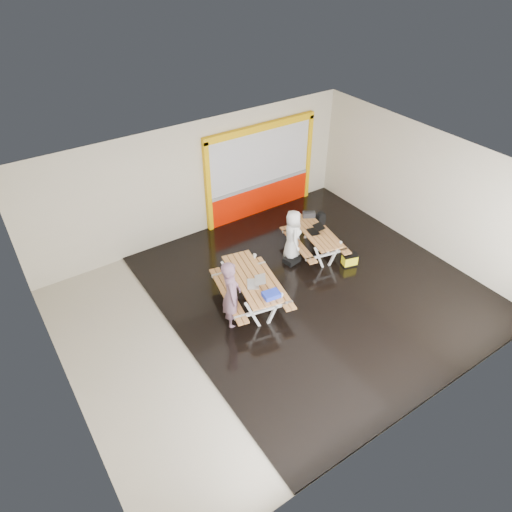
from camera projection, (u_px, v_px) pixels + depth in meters
room at (278, 249)px, 10.54m from camera, size 10.02×8.02×3.52m
deck at (314, 287)px, 12.13m from camera, size 7.50×7.98×0.05m
kiosk at (260, 172)px, 14.31m from camera, size 3.88×0.16×3.00m
picnic_table_left at (251, 284)px, 11.24m from camera, size 1.86×2.41×0.87m
picnic_table_right at (315, 236)px, 13.01m from camera, size 1.65×2.13×0.77m
person_left at (231, 295)px, 10.56m from camera, size 0.70×0.79×1.83m
person_right at (292, 236)px, 12.66m from camera, size 0.76×0.88×1.53m
laptop_left at (256, 282)px, 10.88m from camera, size 0.57×0.56×0.18m
laptop_right at (315, 230)px, 12.85m from camera, size 0.49×0.46×0.17m
blue_pouch at (271, 295)px, 10.54m from camera, size 0.42×0.32×0.11m
toolbox at (309, 214)px, 13.45m from camera, size 0.40×0.33×0.21m
backpack at (320, 219)px, 13.54m from camera, size 0.26×0.17×0.44m
dark_case at (292, 260)px, 12.90m from camera, size 0.48×0.39×0.16m
fluke_bag at (350, 260)px, 12.74m from camera, size 0.47×0.37×0.36m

